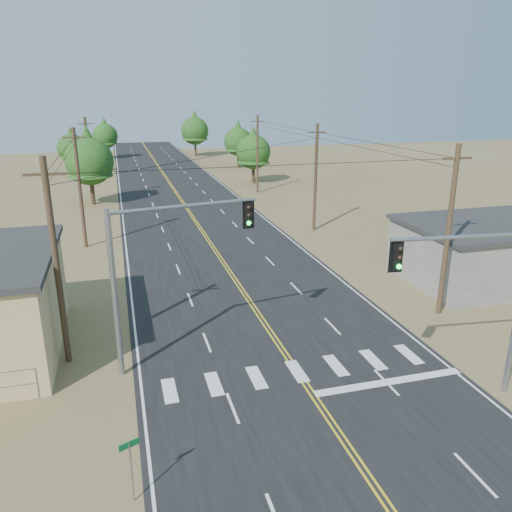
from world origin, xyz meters
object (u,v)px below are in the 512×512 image
object	(u,v)px
signal_mast_right	(484,288)
signal_mast_left	(158,259)
building_right	(512,251)
street_sign	(131,462)

from	to	relation	value
signal_mast_right	signal_mast_left	bearing A→B (deg)	160.26
building_right	signal_mast_right	world-z (taller)	signal_mast_right
signal_mast_left	street_sign	distance (m)	9.38
building_right	signal_mast_left	size ratio (longest dim) A/B	1.89
building_right	signal_mast_left	distance (m)	25.85
signal_mast_left	signal_mast_right	distance (m)	13.99
building_right	street_sign	bearing A→B (deg)	-152.42
signal_mast_right	street_sign	xyz separation A→B (m)	(-14.36, -2.19, -3.50)
signal_mast_right	street_sign	bearing A→B (deg)	-164.94
signal_mast_left	signal_mast_right	bearing A→B (deg)	-36.14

